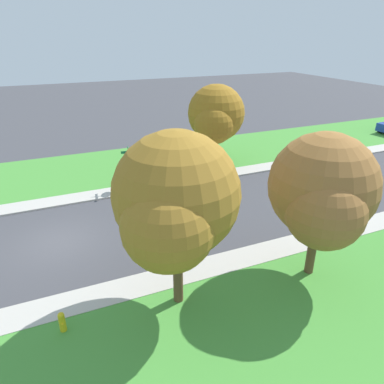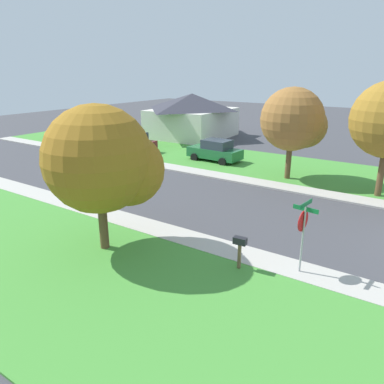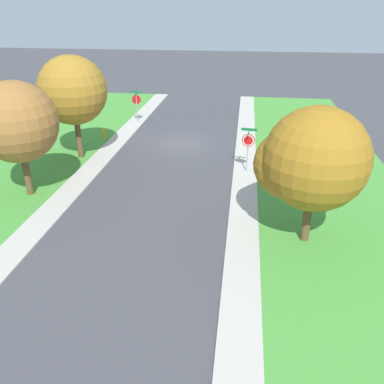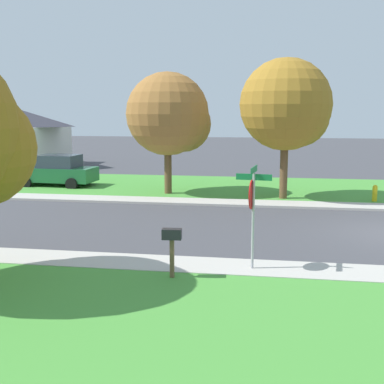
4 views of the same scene
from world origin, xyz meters
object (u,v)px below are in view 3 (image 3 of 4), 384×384
stop_sign_near_corner (136,102)px  tree_sidewalk_far (70,92)px  stop_sign_far_corner (248,143)px  fire_hydrant (103,133)px  mailbox (265,170)px  tree_sidewalk_mid (308,161)px  tree_sidewalk_near (14,124)px

stop_sign_near_corner → tree_sidewalk_far: (1.88, 8.21, 2.40)m
stop_sign_near_corner → tree_sidewalk_far: 8.76m
stop_sign_near_corner → tree_sidewalk_far: size_ratio=0.42×
stop_sign_near_corner → stop_sign_far_corner: 13.17m
fire_hydrant → mailbox: size_ratio=0.63×
tree_sidewalk_mid → fire_hydrant: tree_sidewalk_mid is taller
tree_sidewalk_near → tree_sidewalk_far: bearing=-95.6°
tree_sidewalk_near → tree_sidewalk_mid: bearing=169.3°
stop_sign_far_corner → tree_sidewalk_far: 11.43m
tree_sidewalk_near → mailbox: (-12.64, -2.54, -2.84)m
fire_hydrant → mailbox: mailbox is taller
tree_sidewalk_far → tree_sidewalk_mid: (-13.41, 8.27, -0.64)m
mailbox → stop_sign_far_corner: bearing=-62.8°
mailbox → stop_sign_near_corner: bearing=-47.9°
tree_sidewalk_mid → mailbox: bearing=-75.7°
tree_sidewalk_far → tree_sidewalk_near: tree_sidewalk_far is taller
tree_sidewalk_far → tree_sidewalk_mid: bearing=148.3°
tree_sidewalk_near → mailbox: tree_sidewalk_near is taller
stop_sign_near_corner → mailbox: size_ratio=2.11×
stop_sign_near_corner → tree_sidewalk_near: bearing=80.1°
tree_sidewalk_near → mailbox: bearing=-168.7°
stop_sign_near_corner → fire_hydrant: (1.51, 4.27, -1.45)m
stop_sign_near_corner → stop_sign_far_corner: (-9.23, 9.40, 0.00)m
stop_sign_far_corner → tree_sidewalk_near: 12.63m
stop_sign_far_corner → fire_hydrant: (10.74, -5.12, -1.45)m
tree_sidewalk_near → fire_hydrant: bearing=-95.5°
tree_sidewalk_mid → mailbox: 5.95m
stop_sign_far_corner → tree_sidewalk_far: size_ratio=0.42×
tree_sidewalk_near → stop_sign_far_corner: bearing=-159.1°
tree_sidewalk_far → tree_sidewalk_near: 5.67m
stop_sign_near_corner → tree_sidewalk_far: bearing=77.1°
stop_sign_far_corner → tree_sidewalk_mid: bearing=108.0°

